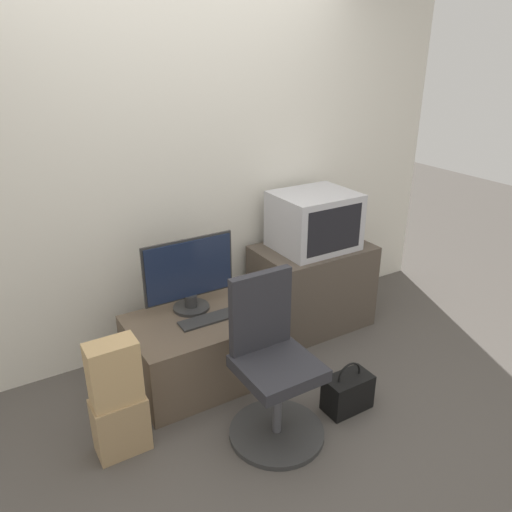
{
  "coord_description": "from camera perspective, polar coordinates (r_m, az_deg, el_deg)",
  "views": [
    {
      "loc": [
        -1.27,
        -1.72,
        2.02
      ],
      "look_at": [
        0.35,
        0.95,
        0.69
      ],
      "focal_mm": 35.0,
      "sensor_mm": 36.0,
      "label": 1
    }
  ],
  "objects": [
    {
      "name": "cardboard_box_upper",
      "position": [
        2.68,
        -15.94,
        -12.67
      ],
      "size": [
        0.25,
        0.15,
        0.34
      ],
      "color": "tan",
      "rests_on": "cardboard_box_lower"
    },
    {
      "name": "keyboard",
      "position": [
        3.12,
        -5.6,
        -7.24
      ],
      "size": [
        0.36,
        0.12,
        0.01
      ],
      "color": "#2D2D2D",
      "rests_on": "desk"
    },
    {
      "name": "crt_tv",
      "position": [
        3.62,
        6.67,
        4.03
      ],
      "size": [
        0.56,
        0.47,
        0.41
      ],
      "color": "#B7B7BC",
      "rests_on": "side_stand"
    },
    {
      "name": "main_monitor",
      "position": [
        3.16,
        -7.63,
        -2.13
      ],
      "size": [
        0.6,
        0.23,
        0.48
      ],
      "color": "#2D2D2D",
      "rests_on": "desk"
    },
    {
      "name": "ground_plane",
      "position": [
        2.94,
        4.07,
        -20.4
      ],
      "size": [
        12.0,
        12.0,
        0.0
      ],
      "primitive_type": "plane",
      "color": "#4C4742"
    },
    {
      "name": "cardboard_box_lower",
      "position": [
        2.88,
        -15.19,
        -18.1
      ],
      "size": [
        0.28,
        0.18,
        0.33
      ],
      "color": "#A3845B",
      "rests_on": "ground_plane"
    },
    {
      "name": "office_chair",
      "position": [
        2.76,
        1.92,
        -13.22
      ],
      "size": [
        0.53,
        0.53,
        0.93
      ],
      "color": "#333333",
      "rests_on": "ground_plane"
    },
    {
      "name": "desk",
      "position": [
        3.27,
        -6.1,
        -10.42
      ],
      "size": [
        0.9,
        0.61,
        0.44
      ],
      "color": "brown",
      "rests_on": "ground_plane"
    },
    {
      "name": "wall_back",
      "position": [
        3.37,
        -8.52,
        10.51
      ],
      "size": [
        4.4,
        0.05,
        2.6
      ],
      "color": "silver",
      "rests_on": "ground_plane"
    },
    {
      "name": "handbag",
      "position": [
        3.12,
        10.42,
        -15.05
      ],
      "size": [
        0.28,
        0.16,
        0.32
      ],
      "color": "black",
      "rests_on": "ground_plane"
    },
    {
      "name": "side_stand",
      "position": [
        3.83,
        6.37,
        -3.42
      ],
      "size": [
        0.84,
        0.55,
        0.64
      ],
      "color": "#4C4238",
      "rests_on": "ground_plane"
    },
    {
      "name": "mouse",
      "position": [
        3.22,
        -2.04,
        -5.99
      ],
      "size": [
        0.06,
        0.04,
        0.03
      ],
      "color": "silver",
      "rests_on": "desk"
    }
  ]
}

